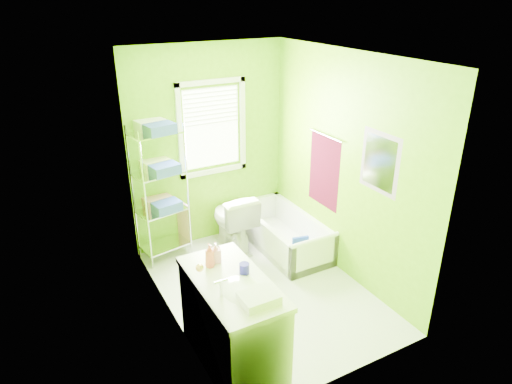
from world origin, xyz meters
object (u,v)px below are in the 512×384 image
toilet (233,220)px  wire_shelf_unit (161,177)px  vanity (233,319)px  bathtub (284,237)px

toilet → wire_shelf_unit: bearing=-14.8°
vanity → wire_shelf_unit: bearing=88.5°
bathtub → toilet: bearing=150.7°
toilet → wire_shelf_unit: size_ratio=0.46×
bathtub → toilet: toilet is taller
toilet → vanity: (-0.88, -1.83, 0.06)m
bathtub → toilet: 0.73m
vanity → toilet: bearing=64.3°
bathtub → vanity: size_ratio=1.26×
vanity → wire_shelf_unit: 2.16m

